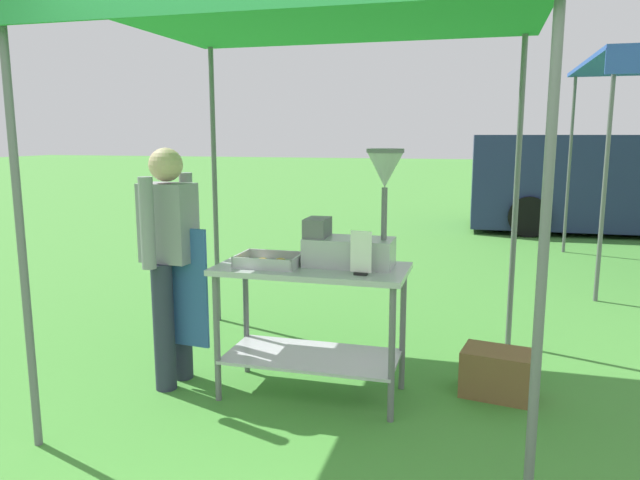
{
  "coord_description": "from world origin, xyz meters",
  "views": [
    {
      "loc": [
        0.77,
        -2.63,
        1.69
      ],
      "look_at": [
        -0.26,
        1.16,
        1.0
      ],
      "focal_mm": 33.7,
      "sensor_mm": 36.0,
      "label": 1
    }
  ],
  "objects_px": {
    "menu_sign": "(361,256)",
    "donut_cart": "(312,302)",
    "stall_canopy": "(316,18)",
    "supply_crate": "(497,373)",
    "donut_fryer": "(356,228)",
    "van_navy": "(619,182)",
    "donut_tray": "(270,262)",
    "vendor": "(171,255)"
  },
  "relations": [
    {
      "from": "vendor",
      "to": "van_navy",
      "type": "height_order",
      "value": "van_navy"
    },
    {
      "from": "donut_tray",
      "to": "van_navy",
      "type": "bearing_deg",
      "value": 65.85
    },
    {
      "from": "vendor",
      "to": "van_navy",
      "type": "bearing_deg",
      "value": 61.91
    },
    {
      "from": "supply_crate",
      "to": "van_navy",
      "type": "bearing_deg",
      "value": 74.34
    },
    {
      "from": "stall_canopy",
      "to": "donut_fryer",
      "type": "relative_size",
      "value": 3.73
    },
    {
      "from": "supply_crate",
      "to": "donut_cart",
      "type": "bearing_deg",
      "value": -165.5
    },
    {
      "from": "menu_sign",
      "to": "donut_cart",
      "type": "bearing_deg",
      "value": 156.29
    },
    {
      "from": "donut_tray",
      "to": "supply_crate",
      "type": "relative_size",
      "value": 0.82
    },
    {
      "from": "vendor",
      "to": "donut_tray",
      "type": "bearing_deg",
      "value": 1.81
    },
    {
      "from": "donut_fryer",
      "to": "vendor",
      "type": "xyz_separation_m",
      "value": [
        -1.23,
        -0.15,
        -0.21
      ]
    },
    {
      "from": "stall_canopy",
      "to": "menu_sign",
      "type": "distance_m",
      "value": 1.48
    },
    {
      "from": "stall_canopy",
      "to": "donut_tray",
      "type": "xyz_separation_m",
      "value": [
        -0.26,
        -0.15,
        -1.5
      ]
    },
    {
      "from": "donut_tray",
      "to": "donut_fryer",
      "type": "relative_size",
      "value": 0.54
    },
    {
      "from": "supply_crate",
      "to": "van_navy",
      "type": "xyz_separation_m",
      "value": [
        2.14,
        7.62,
        0.72
      ]
    },
    {
      "from": "stall_canopy",
      "to": "supply_crate",
      "type": "bearing_deg",
      "value": 9.95
    },
    {
      "from": "supply_crate",
      "to": "donut_fryer",
      "type": "bearing_deg",
      "value": -165.61
    },
    {
      "from": "donut_tray",
      "to": "vendor",
      "type": "bearing_deg",
      "value": -178.19
    },
    {
      "from": "stall_canopy",
      "to": "vendor",
      "type": "distance_m",
      "value": 1.78
    },
    {
      "from": "stall_canopy",
      "to": "donut_cart",
      "type": "relative_size",
      "value": 2.27
    },
    {
      "from": "donut_cart",
      "to": "vendor",
      "type": "distance_m",
      "value": 1.0
    },
    {
      "from": "stall_canopy",
      "to": "donut_tray",
      "type": "relative_size",
      "value": 6.94
    },
    {
      "from": "supply_crate",
      "to": "menu_sign",
      "type": "bearing_deg",
      "value": -151.04
    },
    {
      "from": "donut_tray",
      "to": "vendor",
      "type": "relative_size",
      "value": 0.25
    },
    {
      "from": "stall_canopy",
      "to": "van_navy",
      "type": "relative_size",
      "value": 0.55
    },
    {
      "from": "donut_tray",
      "to": "menu_sign",
      "type": "bearing_deg",
      "value": -9.35
    },
    {
      "from": "stall_canopy",
      "to": "donut_fryer",
      "type": "xyz_separation_m",
      "value": [
        0.27,
        -0.03,
        -1.28
      ]
    },
    {
      "from": "stall_canopy",
      "to": "vendor",
      "type": "relative_size",
      "value": 1.72
    },
    {
      "from": "donut_cart",
      "to": "donut_fryer",
      "type": "distance_m",
      "value": 0.55
    },
    {
      "from": "donut_cart",
      "to": "stall_canopy",
      "type": "bearing_deg",
      "value": 90.0
    },
    {
      "from": "donut_fryer",
      "to": "van_navy",
      "type": "relative_size",
      "value": 0.15
    },
    {
      "from": "donut_fryer",
      "to": "supply_crate",
      "type": "height_order",
      "value": "donut_fryer"
    },
    {
      "from": "stall_canopy",
      "to": "donut_cart",
      "type": "bearing_deg",
      "value": -90.0
    },
    {
      "from": "donut_cart",
      "to": "donut_fryer",
      "type": "xyz_separation_m",
      "value": [
        0.27,
        0.07,
        0.48
      ]
    },
    {
      "from": "donut_cart",
      "to": "donut_fryer",
      "type": "height_order",
      "value": "donut_fryer"
    },
    {
      "from": "donut_fryer",
      "to": "menu_sign",
      "type": "bearing_deg",
      "value": -70.31
    },
    {
      "from": "donut_cart",
      "to": "supply_crate",
      "type": "distance_m",
      "value": 1.3
    },
    {
      "from": "donut_fryer",
      "to": "van_navy",
      "type": "distance_m",
      "value": 8.43
    },
    {
      "from": "stall_canopy",
      "to": "donut_tray",
      "type": "distance_m",
      "value": 1.53
    },
    {
      "from": "donut_cart",
      "to": "menu_sign",
      "type": "distance_m",
      "value": 0.52
    },
    {
      "from": "stall_canopy",
      "to": "van_navy",
      "type": "height_order",
      "value": "stall_canopy"
    },
    {
      "from": "donut_fryer",
      "to": "supply_crate",
      "type": "bearing_deg",
      "value": 14.39
    },
    {
      "from": "donut_cart",
      "to": "donut_tray",
      "type": "relative_size",
      "value": 3.05
    }
  ]
}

